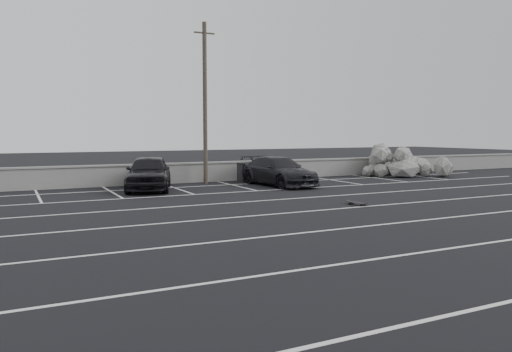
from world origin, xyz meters
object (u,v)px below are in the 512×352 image
car_left (149,173)px  utility_pole (205,103)px  car_right (279,171)px  trash_bin (243,172)px  skateboard (357,203)px  riprap_pile (403,165)px

car_left → utility_pole: bearing=43.7°
car_right → trash_bin: (-0.82, 2.52, -0.19)m
car_left → skateboard: car_left is taller
skateboard → utility_pole: bearing=92.1°
utility_pole → riprap_pile: utility_pole is taller
trash_bin → riprap_pile: size_ratio=0.20×
car_left → utility_pole: 5.02m
utility_pole → riprap_pile: 13.19m
car_right → utility_pole: (-2.93, 2.54, 3.44)m
utility_pole → car_right: bearing=-41.0°
skateboard → trash_bin: bearing=80.0°
utility_pole → trash_bin: bearing=-0.5°
trash_bin → skateboard: size_ratio=1.18×
car_left → trash_bin: bearing=34.5°
trash_bin → skateboard: (0.04, -9.76, -0.44)m
car_left → car_right: bearing=9.9°
car_right → riprap_pile: (9.75, 1.72, -0.10)m
utility_pole → skateboard: bearing=-77.6°
trash_bin → riprap_pile: 10.60m
car_right → riprap_pile: size_ratio=0.97×
car_right → riprap_pile: bearing=4.8°
car_right → skateboard: size_ratio=5.65×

